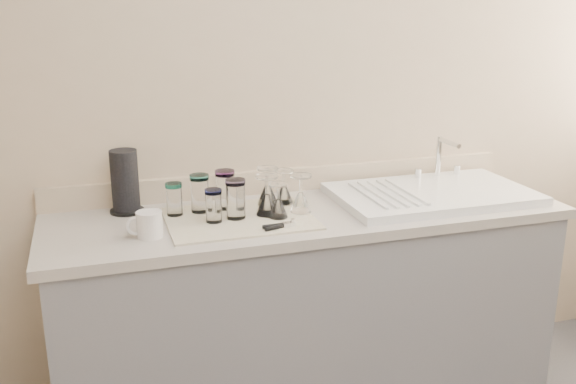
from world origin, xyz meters
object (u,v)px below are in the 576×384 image
object	(u,v)px
can_opener	(279,226)
tumbler_blue	(214,205)
tumbler_lavender	(236,199)
tumbler_purple	(225,189)
white_mug	(149,224)
goblet_front_right	(301,199)
tumbler_cyan	(200,193)
paper_towel_roll	(125,182)
tumbler_teal	(174,199)
goblet_back_left	(268,192)
sink_unit	(432,193)
goblet_front_left	(278,206)
goblet_back_right	(284,192)
goblet_extra	(267,201)

from	to	relation	value
can_opener	tumbler_blue	bearing A→B (deg)	146.96
tumbler_blue	tumbler_lavender	world-z (taller)	tumbler_lavender
tumbler_purple	white_mug	xyz separation A→B (m)	(-0.32, -0.22, -0.04)
goblet_front_right	can_opener	distance (m)	0.21
tumbler_cyan	paper_towel_roll	world-z (taller)	paper_towel_roll
tumbler_teal	white_mug	size ratio (longest dim) A/B	0.98
goblet_back_left	white_mug	size ratio (longest dim) A/B	1.18
tumbler_purple	tumbler_blue	world-z (taller)	tumbler_purple
sink_unit	tumbler_teal	distance (m)	1.08
can_opener	tumbler_teal	bearing A→B (deg)	142.49
sink_unit	tumbler_blue	size ratio (longest dim) A/B	6.51
tumbler_teal	tumbler_cyan	xyz separation A→B (m)	(0.10, 0.01, 0.01)
tumbler_lavender	tumbler_teal	bearing A→B (deg)	153.78
sink_unit	goblet_back_left	xyz separation A→B (m)	(-0.69, 0.10, 0.04)
tumbler_blue	goblet_front_left	size ratio (longest dim) A/B	0.93
tumbler_cyan	tumbler_purple	size ratio (longest dim) A/B	0.96
goblet_back_right	goblet_extra	world-z (taller)	goblet_extra
tumbler_blue	can_opener	world-z (taller)	tumbler_blue
tumbler_cyan	tumbler_blue	world-z (taller)	tumbler_cyan
goblet_extra	can_opener	world-z (taller)	goblet_extra
tumbler_lavender	paper_towel_roll	distance (m)	0.45
tumbler_cyan	tumbler_purple	world-z (taller)	tumbler_purple
white_mug	tumbler_cyan	bearing A→B (deg)	43.00
tumbler_teal	tumbler_blue	distance (m)	0.18
goblet_extra	tumbler_teal	bearing A→B (deg)	163.51
tumbler_lavender	goblet_front_left	size ratio (longest dim) A/B	1.13
sink_unit	can_opener	bearing A→B (deg)	-165.92
goblet_back_right	white_mug	distance (m)	0.60
sink_unit	tumbler_lavender	world-z (taller)	sink_unit
white_mug	goblet_front_left	bearing A→B (deg)	5.30
sink_unit	goblet_front_left	bearing A→B (deg)	-174.43
tumbler_lavender	can_opener	distance (m)	0.21
goblet_back_left	paper_towel_roll	world-z (taller)	paper_towel_roll
tumbler_teal	tumbler_lavender	xyz separation A→B (m)	(0.22, -0.11, 0.01)
tumbler_lavender	white_mug	distance (m)	0.35
can_opener	goblet_extra	bearing A→B (deg)	90.36
goblet_back_left	goblet_front_right	xyz separation A→B (m)	(0.10, -0.13, -0.00)
goblet_back_left	goblet_extra	bearing A→B (deg)	-107.11
tumbler_purple	tumbler_lavender	bearing A→B (deg)	-84.62
goblet_back_left	paper_towel_roll	bearing A→B (deg)	170.19
tumbler_lavender	paper_towel_roll	world-z (taller)	paper_towel_roll
tumbler_purple	goblet_back_left	world-z (taller)	tumbler_purple
tumbler_teal	goblet_back_right	bearing A→B (deg)	2.08
tumbler_cyan	goblet_back_right	world-z (taller)	tumbler_cyan
tumbler_blue	goblet_back_right	bearing A→B (deg)	23.82
goblet_back_left	paper_towel_roll	xyz separation A→B (m)	(-0.55, 0.10, 0.06)
tumbler_lavender	goblet_back_left	world-z (taller)	goblet_back_left
goblet_back_left	tumbler_teal	bearing A→B (deg)	-176.79
tumbler_purple	goblet_front_left	size ratio (longest dim) A/B	1.15
goblet_back_left	tumbler_purple	bearing A→B (deg)	179.27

